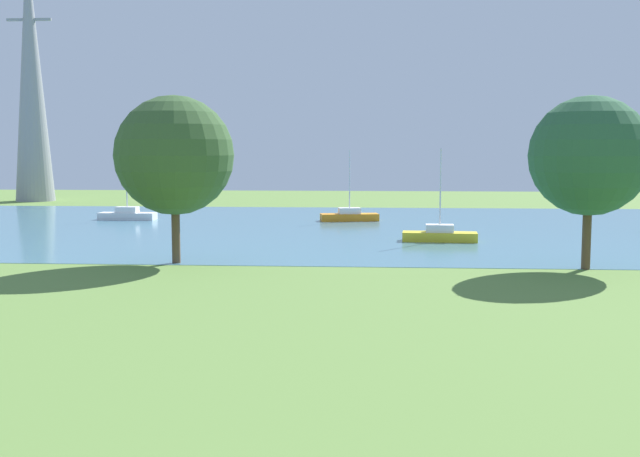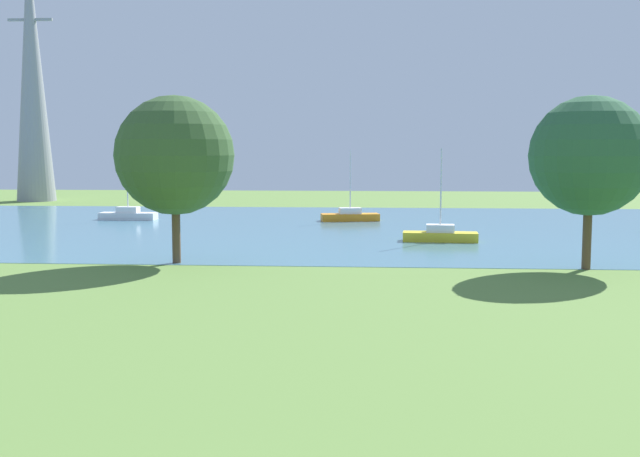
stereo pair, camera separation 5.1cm
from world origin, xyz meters
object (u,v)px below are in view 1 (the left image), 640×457
Objects in this scene: sailboat_white at (127,215)px; tree_east_far at (174,155)px; sailboat_orange at (349,216)px; electricity_pylon at (31,72)px; tree_west_near at (589,156)px; sailboat_yellow at (440,235)px.

tree_east_far is at bearing -66.53° from sailboat_white.
sailboat_orange is at bearing 71.22° from tree_east_far.
sailboat_orange is at bearing -31.42° from electricity_pylon.
sailboat_orange is 45.99m from electricity_pylon.
tree_east_far is at bearing -58.53° from electricity_pylon.
tree_east_far is 0.30× the size of electricity_pylon.
electricity_pylon reaches higher than sailboat_white.
sailboat_orange is 0.20× the size of electricity_pylon.
sailboat_white is at bearing -51.33° from electricity_pylon.
tree_east_far reaches higher than sailboat_orange.
tree_west_near is at bearing -63.25° from sailboat_orange.
electricity_pylon is at bearing 121.47° from tree_east_far.
sailboat_white is 40.53m from tree_west_near.
tree_east_far is (10.56, -24.32, 5.21)m from sailboat_white.
sailboat_yellow is (6.33, -13.95, 0.00)m from sailboat_orange.
tree_east_far is 21.00m from tree_west_near.
tree_east_far reaches higher than sailboat_white.
tree_west_near is (31.55, -24.90, 5.21)m from sailboat_white.
sailboat_yellow reaches higher than sailboat_white.
sailboat_yellow is at bearing -40.10° from electricity_pylon.
sailboat_white is at bearing 113.47° from tree_east_far.
sailboat_white is at bearing 141.72° from tree_west_near.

